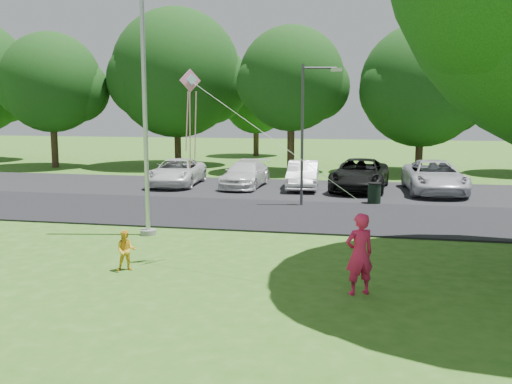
% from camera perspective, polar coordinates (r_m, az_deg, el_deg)
% --- Properties ---
extents(ground, '(120.00, 120.00, 0.00)m').
position_cam_1_polar(ground, '(12.44, -4.36, -9.98)').
color(ground, '#2F631A').
rests_on(ground, ground).
extents(park_road, '(60.00, 6.00, 0.06)m').
position_cam_1_polar(park_road, '(20.97, 2.39, -2.26)').
color(park_road, black).
rests_on(park_road, ground).
extents(parking_strip, '(42.00, 7.00, 0.06)m').
position_cam_1_polar(parking_strip, '(27.32, 4.57, 0.24)').
color(parking_strip, black).
rests_on(parking_strip, ground).
extents(flagpole, '(0.50, 0.50, 10.00)m').
position_cam_1_polar(flagpole, '(17.69, -11.08, 9.07)').
color(flagpole, '#B7BABF').
rests_on(flagpole, ground).
extents(street_lamp, '(1.56, 0.47, 5.58)m').
position_cam_1_polar(street_lamp, '(22.61, 5.22, 6.97)').
color(street_lamp, '#3F3F44').
rests_on(street_lamp, ground).
extents(trash_can, '(0.56, 0.56, 0.89)m').
position_cam_1_polar(trash_can, '(23.70, 11.74, -0.15)').
color(trash_can, black).
rests_on(trash_can, ground).
extents(tree_row, '(64.35, 11.94, 10.88)m').
position_cam_1_polar(tree_row, '(35.66, 9.02, 11.23)').
color(tree_row, '#332316').
rests_on(tree_row, ground).
extents(horizon_trees, '(77.46, 7.20, 7.02)m').
position_cam_1_polar(horizon_trees, '(45.23, 12.72, 8.74)').
color(horizon_trees, '#332316').
rests_on(horizon_trees, ground).
extents(parked_cars, '(15.03, 5.69, 1.48)m').
position_cam_1_polar(parked_cars, '(27.28, 6.31, 1.74)').
color(parked_cars, silver).
rests_on(parked_cars, ground).
extents(woman, '(0.76, 0.67, 1.75)m').
position_cam_1_polar(woman, '(12.25, 10.30, -6.12)').
color(woman, '#D81C50').
rests_on(woman, ground).
extents(child_yellow, '(0.59, 0.53, 1.00)m').
position_cam_1_polar(child_yellow, '(14.21, -12.87, -5.73)').
color(child_yellow, yellow).
rests_on(child_yellow, ground).
extents(kite, '(4.44, 1.96, 2.88)m').
position_cam_1_polar(kite, '(14.21, -6.24, 9.04)').
color(kite, pink).
rests_on(kite, ground).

